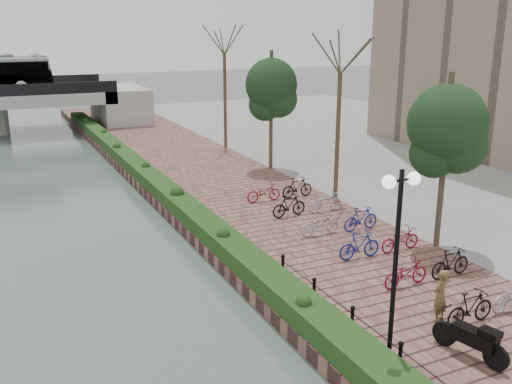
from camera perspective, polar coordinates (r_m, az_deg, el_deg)
promenade at (r=27.50m, az=-0.82°, el=-1.33°), size 8.00×75.00×0.50m
inland_pavement at (r=36.88m, az=22.44°, el=1.93°), size 24.00×75.00×0.50m
hedge at (r=28.48m, az=-9.17°, el=0.23°), size 1.10×56.00×0.60m
chain_fence at (r=14.01m, az=16.90°, el=-17.53°), size 0.10×14.10×0.70m
lamppost at (r=13.65m, az=14.02°, el=-3.37°), size 1.02×0.32×4.88m
motorcycle at (r=15.56m, az=20.62°, el=-13.44°), size 0.94×1.84×1.10m
pedestrian at (r=16.93m, az=17.93°, el=-9.84°), size 0.66×0.54×1.56m
bicycle_parking at (r=21.24m, az=12.32°, el=-4.96°), size 2.40×17.32×1.00m
street_trees at (r=24.65m, az=12.41°, el=4.51°), size 3.20×37.12×6.80m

